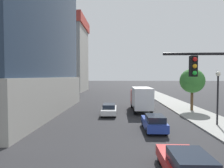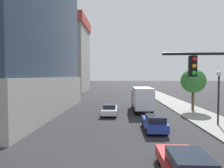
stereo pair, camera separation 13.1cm
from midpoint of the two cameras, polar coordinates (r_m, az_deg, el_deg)
The scene contains 8 objects.
sidewalk at distance 27.76m, azimuth 22.69°, elevation -7.70°, with size 4.61×120.00×0.15m, color gray.
construction_building at distance 63.87m, azimuth -14.38°, elevation 9.59°, with size 14.39×28.57×31.67m.
street_lamp at distance 20.71m, azimuth 29.12°, elevation -1.44°, with size 0.44×0.44×5.14m.
street_tree at distance 28.16m, azimuth 22.89°, elevation 0.86°, with size 3.32×3.32×5.73m.
car_red at distance 10.04m, azimuth 21.42°, elevation -22.05°, with size 1.95×4.56×1.42m.
car_blue at distance 17.40m, azimuth 12.34°, elevation -11.29°, with size 1.75×4.01×1.48m.
car_white at distance 23.89m, azimuth -1.03°, elevation -7.62°, with size 1.79×4.47×1.36m.
box_truck at distance 26.45m, azimuth 8.59°, elevation -4.11°, with size 2.35×7.44×3.32m.
Camera 1 is at (-1.00, -5.53, 4.82)m, focal length 30.34 mm.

